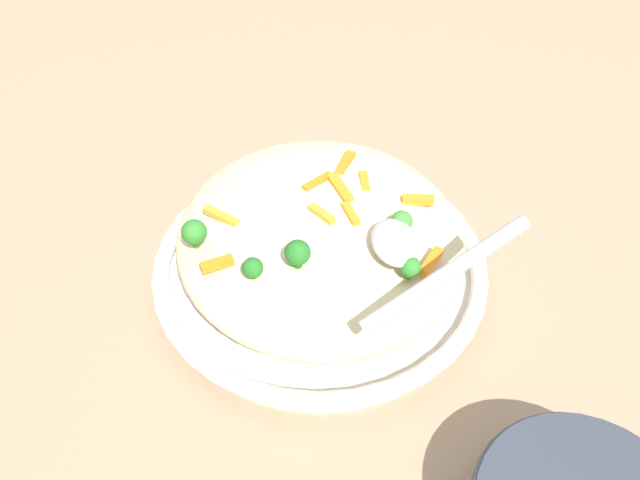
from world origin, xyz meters
TOP-DOWN VIEW (x-y plane):
  - ground_plane at (0.00, 0.00)m, footprint 2.40×2.40m
  - serving_bowl at (0.00, 0.00)m, footprint 0.33×0.33m
  - pasta_mound at (0.00, 0.00)m, footprint 0.29×0.27m
  - carrot_piece_0 at (-0.04, 0.01)m, footprint 0.02×0.03m
  - carrot_piece_1 at (-0.03, 0.05)m, footprint 0.03×0.01m
  - carrot_piece_2 at (-0.03, 0.02)m, footprint 0.04×0.02m
  - carrot_piece_3 at (0.01, 0.03)m, footprint 0.03×0.01m
  - carrot_piece_4 at (0.01, 0.00)m, footprint 0.03×0.02m
  - carrot_piece_5 at (0.08, 0.08)m, footprint 0.03×0.03m
  - carrot_piece_6 at (-0.01, -0.09)m, footprint 0.03×0.03m
  - carrot_piece_7 at (0.04, -0.10)m, footprint 0.01×0.03m
  - carrot_piece_8 at (0.00, 0.09)m, footprint 0.01×0.03m
  - carrot_piece_9 at (-0.07, 0.04)m, footprint 0.04×0.03m
  - broccoli_floret_0 at (0.06, -0.03)m, footprint 0.02×0.02m
  - broccoli_floret_1 at (0.06, -0.07)m, footprint 0.02×0.02m
  - broccoli_floret_2 at (0.04, 0.07)m, footprint 0.02×0.02m
  - broccoli_floret_3 at (0.01, -0.11)m, footprint 0.02×0.02m
  - broccoli_floret_4 at (0.09, 0.06)m, footprint 0.02×0.02m
  - serving_spoon at (0.08, 0.06)m, footprint 0.12×0.14m

SIDE VIEW (x-z plane):
  - ground_plane at x=0.00m, z-range 0.00..0.00m
  - serving_bowl at x=0.00m, z-range 0.00..0.04m
  - pasta_mound at x=0.00m, z-range 0.03..0.10m
  - carrot_piece_9 at x=-0.07m, z-range 0.09..0.09m
  - carrot_piece_6 at x=-0.01m, z-range 0.09..0.09m
  - carrot_piece_7 at x=0.04m, z-range 0.09..0.10m
  - carrot_piece_5 at x=0.08m, z-range 0.09..0.10m
  - carrot_piece_8 at x=0.00m, z-range 0.09..0.10m
  - carrot_piece_1 at x=-0.03m, z-range 0.09..0.10m
  - carrot_piece_0 at x=-0.04m, z-range 0.09..0.10m
  - carrot_piece_2 at x=-0.03m, z-range 0.09..0.10m
  - carrot_piece_3 at x=0.01m, z-range 0.10..0.10m
  - carrot_piece_4 at x=0.01m, z-range 0.09..0.10m
  - broccoli_floret_1 at x=0.06m, z-range 0.09..0.11m
  - broccoli_floret_4 at x=0.09m, z-range 0.09..0.11m
  - broccoli_floret_2 at x=0.04m, z-range 0.09..0.11m
  - broccoli_floret_3 at x=0.01m, z-range 0.09..0.12m
  - broccoli_floret_0 at x=0.06m, z-range 0.09..0.12m
  - serving_spoon at x=0.08m, z-range 0.08..0.15m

